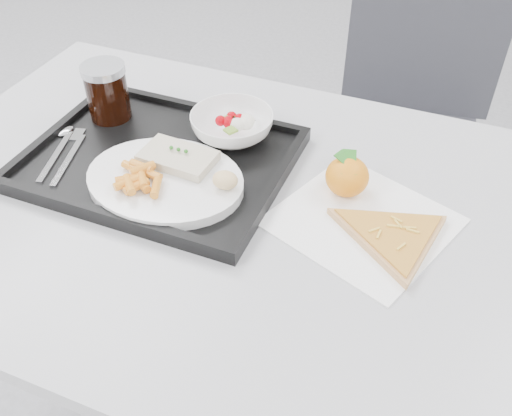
{
  "coord_description": "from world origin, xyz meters",
  "views": [
    {
      "loc": [
        0.3,
        -0.34,
        1.37
      ],
      "look_at": [
        0.04,
        0.28,
        0.77
      ],
      "focal_mm": 40.0,
      "sensor_mm": 36.0,
      "label": 1
    }
  ],
  "objects": [
    {
      "name": "table",
      "position": [
        0.0,
        0.3,
        0.68
      ],
      "size": [
        1.2,
        0.8,
        0.75
      ],
      "color": "silver",
      "rests_on": "ground"
    },
    {
      "name": "chair",
      "position": [
        0.17,
        1.07,
        0.54
      ],
      "size": [
        0.48,
        0.48,
        0.93
      ],
      "color": "#34353C",
      "rests_on": "ground"
    },
    {
      "name": "tray",
      "position": [
        -0.17,
        0.34,
        0.76
      ],
      "size": [
        0.45,
        0.35,
        0.03
      ],
      "color": "black",
      "rests_on": "table"
    },
    {
      "name": "dinner_plate",
      "position": [
        -0.12,
        0.28,
        0.77
      ],
      "size": [
        0.27,
        0.27,
        0.02
      ],
      "color": "white",
      "rests_on": "tray"
    },
    {
      "name": "fish_fillet",
      "position": [
        -0.12,
        0.33,
        0.79
      ],
      "size": [
        0.13,
        0.08,
        0.02
      ],
      "color": "beige",
      "rests_on": "dinner_plate"
    },
    {
      "name": "bread_roll",
      "position": [
        -0.02,
        0.29,
        0.8
      ],
      "size": [
        0.05,
        0.04,
        0.03
      ],
      "color": "#EDD387",
      "rests_on": "dinner_plate"
    },
    {
      "name": "salad_bowl",
      "position": [
        -0.08,
        0.45,
        0.79
      ],
      "size": [
        0.15,
        0.15,
        0.05
      ],
      "color": "white",
      "rests_on": "tray"
    },
    {
      "name": "cola_glass",
      "position": [
        -0.32,
        0.43,
        0.82
      ],
      "size": [
        0.08,
        0.08,
        0.11
      ],
      "color": "black",
      "rests_on": "tray"
    },
    {
      "name": "cutlery",
      "position": [
        -0.34,
        0.31,
        0.77
      ],
      "size": [
        0.1,
        0.17,
        0.01
      ],
      "color": "silver",
      "rests_on": "tray"
    },
    {
      "name": "napkin",
      "position": [
        0.2,
        0.33,
        0.75
      ],
      "size": [
        0.32,
        0.31,
        0.0
      ],
      "color": "white",
      "rests_on": "table"
    },
    {
      "name": "tangerine",
      "position": [
        0.16,
        0.39,
        0.79
      ],
      "size": [
        0.08,
        0.08,
        0.07
      ],
      "color": "orange",
      "rests_on": "napkin"
    },
    {
      "name": "pizza_slice",
      "position": [
        0.26,
        0.31,
        0.76
      ],
      "size": [
        0.26,
        0.26,
        0.02
      ],
      "color": "#DCBE6A",
      "rests_on": "napkin"
    },
    {
      "name": "carrot_pile",
      "position": [
        -0.15,
        0.25,
        0.79
      ],
      "size": [
        0.1,
        0.08,
        0.02
      ],
      "color": "orange",
      "rests_on": "dinner_plate"
    },
    {
      "name": "salad_contents",
      "position": [
        -0.06,
        0.46,
        0.8
      ],
      "size": [
        0.07,
        0.08,
        0.02
      ],
      "color": "#A60009",
      "rests_on": "salad_bowl"
    }
  ]
}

